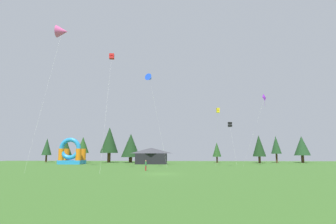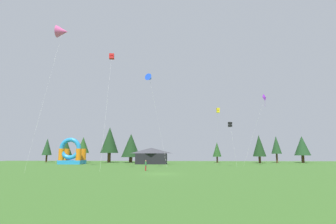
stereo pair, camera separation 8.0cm
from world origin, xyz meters
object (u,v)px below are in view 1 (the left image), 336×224
inflatable_orange_dome (71,155)px  festival_tent (151,156)px  kite_blue_delta (150,78)px  kite_red_box (112,57)px  kite_pink_delta (62,32)px  kite_black_box (230,125)px  kite_purple_diamond (265,98)px  person_midfield (146,164)px  kite_yellow_box (218,111)px

inflatable_orange_dome → festival_tent: 19.99m
kite_blue_delta → kite_red_box: bearing=-150.5°
kite_red_box → kite_pink_delta: size_ratio=0.74×
kite_black_box → inflatable_orange_dome: 39.69m
kite_purple_diamond → kite_pink_delta: size_ratio=0.56×
person_midfield → festival_tent: 26.17m
kite_yellow_box → festival_tent: kite_yellow_box is taller
kite_pink_delta → festival_tent: size_ratio=3.51×
kite_purple_diamond → festival_tent: kite_purple_diamond is taller
kite_black_box → inflatable_orange_dome: kite_black_box is taller
kite_blue_delta → kite_black_box: kite_blue_delta is taller
kite_yellow_box → kite_pink_delta: size_ratio=0.45×
festival_tent → person_midfield: bearing=-85.2°
kite_yellow_box → kite_purple_diamond: kite_purple_diamond is taller
kite_purple_diamond → kite_black_box: kite_purple_diamond is taller
kite_red_box → person_midfield: kite_red_box is taller
person_midfield → inflatable_orange_dome: inflatable_orange_dome is taller
kite_purple_diamond → kite_blue_delta: size_ratio=0.89×
kite_red_box → kite_purple_diamond: bearing=25.2°
kite_yellow_box → kite_purple_diamond: bearing=5.5°
kite_pink_delta → inflatable_orange_dome: bearing=104.3°
kite_red_box → kite_blue_delta: bearing=29.5°
kite_blue_delta → kite_pink_delta: (-16.96, -0.32, 9.40)m
kite_purple_diamond → kite_blue_delta: kite_blue_delta is taller
kite_black_box → festival_tent: (-17.89, 11.96, -6.63)m
kite_black_box → festival_tent: 22.51m
kite_purple_diamond → inflatable_orange_dome: (-45.75, 8.59, -12.27)m
inflatable_orange_dome → kite_pink_delta: bearing=-75.7°
kite_purple_diamond → person_midfield: bearing=-146.2°
kite_blue_delta → kite_black_box: size_ratio=1.88×
kite_pink_delta → inflatable_orange_dome: size_ratio=4.14×
kite_yellow_box → kite_black_box: (2.33, -0.73, -3.10)m
kite_red_box → festival_tent: 30.31m
kite_blue_delta → festival_tent: (-2.03, 20.85, -14.44)m
kite_blue_delta → person_midfield: kite_blue_delta is taller
kite_purple_diamond → festival_tent: 30.49m
kite_yellow_box → inflatable_orange_dome: bearing=164.9°
kite_pink_delta → festival_tent: kite_pink_delta is taller
kite_purple_diamond → person_midfield: size_ratio=9.22×
kite_pink_delta → kite_black_box: 38.19m
person_midfield → kite_purple_diamond: bearing=139.6°
kite_black_box → kite_red_box: bearing=-150.7°
festival_tent → kite_yellow_box: bearing=-35.8°
kite_red_box → kite_blue_delta: size_ratio=1.16×
kite_blue_delta → kite_black_box: (15.86, 8.90, -7.82)m
person_midfield → inflatable_orange_dome: (-22.11, 24.42, 1.35)m
kite_purple_diamond → kite_black_box: bearing=-167.7°
festival_tent → kite_red_box: bearing=-99.9°
kite_yellow_box → inflatable_orange_dome: (-35.47, 9.59, -9.42)m
kite_yellow_box → person_midfield: size_ratio=7.41×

